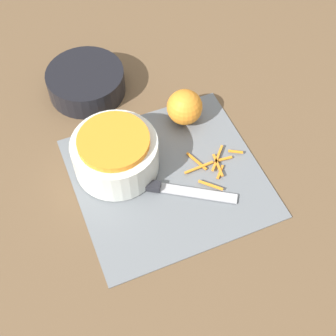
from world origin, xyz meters
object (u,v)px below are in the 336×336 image
object	(u,v)px
bowl_dark	(86,82)
knife	(154,185)
bowl_speckled	(115,153)
orange_left	(185,107)

from	to	relation	value
bowl_dark	knife	size ratio (longest dim) A/B	0.82
bowl_speckled	orange_left	world-z (taller)	bowl_speckled
bowl_speckled	bowl_dark	world-z (taller)	bowl_speckled
bowl_speckled	knife	xyz separation A→B (m)	(0.05, -0.08, -0.04)
knife	orange_left	world-z (taller)	orange_left
knife	orange_left	distance (m)	0.20
bowl_speckled	knife	world-z (taller)	bowl_speckled
orange_left	knife	bearing A→B (deg)	-132.04
bowl_speckled	knife	size ratio (longest dim) A/B	0.80
bowl_speckled	orange_left	distance (m)	0.20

